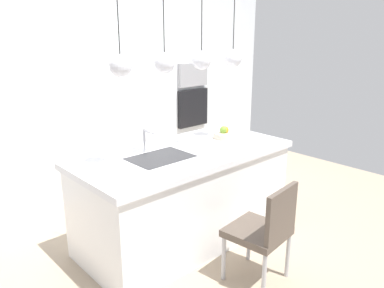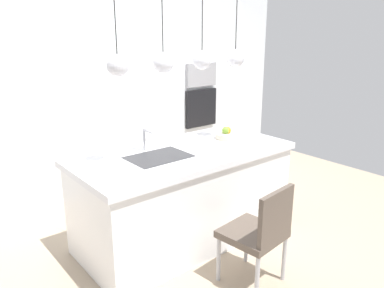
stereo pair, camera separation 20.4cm
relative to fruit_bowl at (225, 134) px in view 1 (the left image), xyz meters
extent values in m
plane|color=tan|center=(-0.63, -0.05, -0.97)|extent=(6.60, 6.60, 0.00)
cube|color=white|center=(-0.63, 1.60, 0.33)|extent=(6.00, 0.10, 2.60)
cube|color=white|center=(-0.63, -0.05, -0.54)|extent=(2.07, 0.95, 0.87)
cube|color=white|center=(-0.63, -0.05, -0.07)|extent=(2.13, 1.01, 0.06)
cube|color=#2D2D30|center=(-0.92, -0.05, -0.05)|extent=(0.56, 0.40, 0.02)
cylinder|color=silver|center=(-0.92, 0.19, 0.07)|extent=(0.02, 0.02, 0.22)
cylinder|color=silver|center=(-0.92, 0.11, 0.17)|extent=(0.02, 0.16, 0.02)
cylinder|color=beige|center=(0.00, 0.00, -0.01)|extent=(0.26, 0.26, 0.06)
sphere|color=olive|center=(-0.01, 0.01, 0.05)|extent=(0.09, 0.09, 0.09)
sphere|color=orange|center=(0.00, 0.00, 0.05)|extent=(0.08, 0.08, 0.08)
cube|color=#9E9EA3|center=(0.93, 1.53, 0.44)|extent=(0.54, 0.08, 0.34)
cube|color=black|center=(0.93, 1.53, -0.06)|extent=(0.56, 0.08, 0.56)
cube|color=brown|center=(-0.62, -0.96, -0.53)|extent=(0.50, 0.50, 0.06)
cube|color=brown|center=(-0.60, -1.16, -0.30)|extent=(0.43, 0.09, 0.41)
cylinder|color=#B2B2B7|center=(-0.45, -0.74, -0.77)|extent=(0.04, 0.04, 0.41)
cylinder|color=#B2B2B7|center=(-0.84, -0.79, -0.77)|extent=(0.04, 0.04, 0.41)
cylinder|color=#B2B2B7|center=(-0.41, -1.13, -0.77)|extent=(0.04, 0.04, 0.41)
cylinder|color=#B2B2B7|center=(-0.79, -1.17, -0.77)|extent=(0.04, 0.04, 0.41)
sphere|color=silver|center=(-1.29, -0.05, 0.80)|extent=(0.18, 0.18, 0.18)
cylinder|color=black|center=(-1.29, -0.05, 1.19)|extent=(0.01, 0.01, 0.60)
sphere|color=silver|center=(-0.85, -0.05, 0.80)|extent=(0.18, 0.18, 0.18)
cylinder|color=black|center=(-0.85, -0.05, 1.19)|extent=(0.01, 0.01, 0.60)
sphere|color=silver|center=(-0.41, -0.05, 0.80)|extent=(0.18, 0.18, 0.18)
cylinder|color=black|center=(-0.41, -0.05, 1.19)|extent=(0.01, 0.01, 0.60)
sphere|color=silver|center=(0.03, -0.05, 0.80)|extent=(0.18, 0.18, 0.18)
cylinder|color=black|center=(0.03, -0.05, 1.19)|extent=(0.01, 0.01, 0.60)
camera|label=1|loc=(-2.91, -2.66, 1.06)|focal=35.50mm
camera|label=2|loc=(-2.76, -2.79, 1.06)|focal=35.50mm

